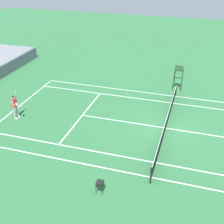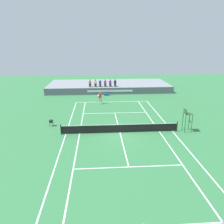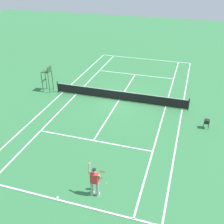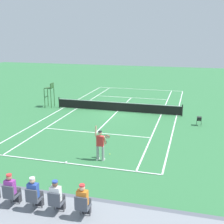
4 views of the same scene
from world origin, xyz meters
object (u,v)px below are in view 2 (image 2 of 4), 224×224
object	(u,v)px
umpire_chair	(187,117)
spectator_seated_4	(110,83)
spectator_seated_5	(115,83)
spectator_seated_2	(100,83)
spectator_seated_1	(95,83)
ball_hopper	(51,121)
spectator_seated_3	(105,83)
spectator_seated_0	(90,83)
equipment_bag	(107,95)
tennis_ball	(98,105)
tennis_player	(100,97)

from	to	relation	value
umpire_chair	spectator_seated_4	bearing A→B (deg)	110.60
spectator_seated_5	spectator_seated_4	bearing A→B (deg)	180.00
spectator_seated_2	spectator_seated_4	distance (m)	1.81
spectator_seated_1	spectator_seated_5	distance (m)	3.54
ball_hopper	spectator_seated_3	bearing A→B (deg)	67.18
spectator_seated_3	spectator_seated_0	bearing A→B (deg)	180.00
spectator_seated_2	umpire_chair	xyz separation A→B (m)	(8.60, -18.06, -0.24)
equipment_bag	tennis_ball	bearing A→B (deg)	-103.71
spectator_seated_0	spectator_seated_5	bearing A→B (deg)	0.00
umpire_chair	tennis_ball	bearing A→B (deg)	132.00
equipment_bag	ball_hopper	world-z (taller)	ball_hopper
spectator_seated_2	tennis_ball	distance (m)	8.24
spectator_seated_1	spectator_seated_5	xyz separation A→B (m)	(3.54, 0.00, 0.00)
spectator_seated_2	spectator_seated_3	size ratio (longest dim) A/B	1.00
spectator_seated_4	spectator_seated_5	bearing A→B (deg)	0.00
spectator_seated_3	umpire_chair	distance (m)	19.64
umpire_chair	ball_hopper	world-z (taller)	umpire_chair
spectator_seated_2	tennis_player	bearing A→B (deg)	-91.14
spectator_seated_1	umpire_chair	distance (m)	20.38
spectator_seated_5	umpire_chair	size ratio (longest dim) A/B	0.52
spectator_seated_3	spectator_seated_5	distance (m)	1.79
spectator_seated_5	spectator_seated_3	bearing A→B (deg)	180.00
spectator_seated_4	ball_hopper	size ratio (longest dim) A/B	1.81
spectator_seated_4	tennis_player	distance (m)	7.37
spectator_seated_4	umpire_chair	size ratio (longest dim) A/B	0.52
spectator_seated_4	ball_hopper	world-z (taller)	spectator_seated_4
equipment_bag	spectator_seated_4	bearing A→B (deg)	68.97
spectator_seated_1	spectator_seated_3	xyz separation A→B (m)	(1.75, 0.00, 0.00)
spectator_seated_0	tennis_ball	distance (m)	8.35
spectator_seated_0	spectator_seated_3	distance (m)	2.71
spectator_seated_1	equipment_bag	world-z (taller)	spectator_seated_1
tennis_player	equipment_bag	distance (m)	5.34
spectator_seated_2	ball_hopper	bearing A→B (deg)	-109.95
spectator_seated_4	spectator_seated_5	world-z (taller)	same
umpire_chair	equipment_bag	size ratio (longest dim) A/B	2.70
ball_hopper	spectator_seated_5	bearing A→B (deg)	61.85
spectator_seated_4	equipment_bag	world-z (taller)	spectator_seated_4
spectator_seated_1	umpire_chair	size ratio (longest dim) A/B	0.52
tennis_player	spectator_seated_4	bearing A→B (deg)	74.57
spectator_seated_3	umpire_chair	size ratio (longest dim) A/B	0.52
spectator_seated_4	equipment_bag	bearing A→B (deg)	-111.03
tennis_player	tennis_ball	world-z (taller)	tennis_player
spectator_seated_5	tennis_player	bearing A→B (deg)	-111.88
spectator_seated_1	umpire_chair	bearing A→B (deg)	-62.40
spectator_seated_1	tennis_player	distance (m)	7.14
spectator_seated_4	equipment_bag	size ratio (longest dim) A/B	1.40
tennis_player	tennis_ball	bearing A→B (deg)	-106.08
spectator_seated_2	tennis_ball	size ratio (longest dim) A/B	18.60
spectator_seated_4	spectator_seated_5	distance (m)	0.89
ball_hopper	umpire_chair	bearing A→B (deg)	-9.57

